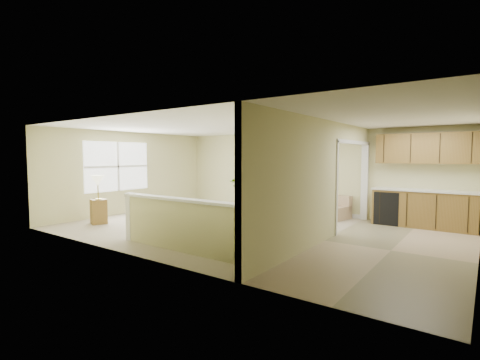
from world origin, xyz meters
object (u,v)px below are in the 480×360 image
Objects in this scene: piano at (167,200)px; palm_plant at (250,192)px; small_plant at (329,211)px; lamp_stand at (98,203)px; piano_bench at (189,217)px; loveseat at (322,206)px; accent_table at (261,199)px.

palm_plant is at bearing 37.49° from piano.
small_plant is 0.41× the size of lamp_stand.
piano_bench is (1.21, -0.37, -0.29)m from piano.
piano_bench is 0.41× the size of loveseat.
lamp_stand is at bearing -137.98° from small_plant.
lamp_stand is at bearing -123.89° from loveseat.
accent_table is 1.34× the size of small_plant.
lamp_stand reaches higher than piano.
piano reaches higher than accent_table.
accent_table reaches higher than piano_bench.
accent_table is 0.47× the size of palm_plant.
accent_table is at bearing 80.78° from piano_bench.
piano_bench is 1.31× the size of small_plant.
lamp_stand is at bearing -139.74° from piano.
loveseat is at bearing 45.23° from lamp_stand.
piano_bench is at bearing -114.89° from loveseat.
loveseat is 3.16× the size of small_plant.
loveseat is at bearing 15.51° from palm_plant.
loveseat is at bearing 13.53° from accent_table.
palm_plant is 2.51m from small_plant.
piano_bench is at bearing -38.14° from piano.
accent_table is 2.15m from small_plant.
accent_table is at bearing -173.58° from small_plant.
small_plant is (2.13, 0.24, -0.22)m from accent_table.
piano reaches higher than piano_bench.
palm_plant is 1.15× the size of lamp_stand.
accent_table is 0.41m from palm_plant.
palm_plant reaches higher than piano.
piano is 2.71× the size of piano_bench.
loveseat is 2.26m from palm_plant.
loveseat is (3.49, 2.80, -0.19)m from piano.
accent_table is (-1.84, -0.44, 0.12)m from loveseat.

